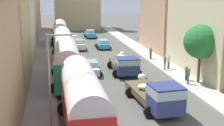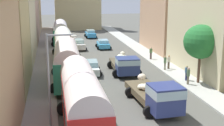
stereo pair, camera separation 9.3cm
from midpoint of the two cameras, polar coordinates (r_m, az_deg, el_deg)
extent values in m
plane|color=#50504A|center=(43.67, -2.78, 1.24)|extent=(154.00, 154.00, 0.00)
cube|color=gray|center=(43.23, -12.33, 0.92)|extent=(2.50, 70.00, 0.14)
cube|color=#A9ABA3|center=(45.26, 6.34, 1.70)|extent=(2.50, 70.00, 0.14)
cube|color=#C8B893|center=(42.97, -18.24, 6.21)|extent=(5.89, 14.08, 8.61)
cube|color=tan|center=(56.84, -16.64, 9.48)|extent=(5.77, 13.61, 11.72)
cube|color=tan|center=(71.31, -15.33, 10.98)|extent=(4.98, 13.95, 13.56)
cube|color=beige|center=(35.77, 17.43, 6.03)|extent=(4.65, 13.53, 9.93)
cube|color=tan|center=(48.01, 9.33, 7.13)|extent=(4.04, 11.85, 8.18)
cube|color=tan|center=(75.06, -6.58, 11.27)|extent=(10.40, 7.73, 13.09)
cube|color=red|center=(20.34, -5.51, -8.00)|extent=(2.43, 9.95, 2.51)
cylinder|color=silver|center=(19.92, -5.59, -4.63)|extent=(2.38, 9.75, 2.34)
cube|color=#99B7C6|center=(20.15, -5.54, -6.53)|extent=(2.47, 9.16, 0.80)
cylinder|color=black|center=(23.61, -8.95, -8.29)|extent=(1.00, 0.35, 1.00)
cylinder|color=black|center=(23.77, -3.43, -7.99)|extent=(1.00, 0.35, 1.00)
cube|color=#2D9D73|center=(30.83, -8.35, -0.58)|extent=(2.75, 9.83, 2.59)
cylinder|color=silver|center=(30.54, -8.43, 1.78)|extent=(2.69, 9.63, 2.39)
cube|color=#99B7C6|center=(30.70, -8.38, 0.45)|extent=(2.77, 9.05, 0.83)
cylinder|color=black|center=(34.08, -10.33, -1.56)|extent=(1.00, 0.35, 1.00)
cylinder|color=black|center=(34.11, -6.44, -1.42)|extent=(1.00, 0.35, 1.00)
cylinder|color=black|center=(28.27, -10.48, -4.68)|extent=(1.00, 0.35, 1.00)
cylinder|color=black|center=(28.31, -5.77, -4.50)|extent=(1.00, 0.35, 1.00)
cube|color=yellow|center=(41.96, -8.79, 2.88)|extent=(2.53, 9.56, 2.27)
cylinder|color=silver|center=(41.77, -8.84, 4.41)|extent=(2.47, 9.37, 2.37)
cube|color=#99B7C6|center=(41.87, -8.81, 3.55)|extent=(2.56, 8.80, 0.73)
cylinder|color=black|center=(45.03, -10.41, 2.06)|extent=(1.00, 0.35, 1.00)
cylinder|color=black|center=(45.14, -7.50, 2.19)|extent=(1.00, 0.35, 1.00)
cylinder|color=black|center=(39.25, -10.15, 0.41)|extent=(1.00, 0.35, 1.00)
cylinder|color=black|center=(39.37, -6.81, 0.57)|extent=(1.00, 0.35, 1.00)
cube|color=#298C68|center=(53.50, -9.51, 5.14)|extent=(2.54, 8.14, 2.36)
cylinder|color=silver|center=(53.34, -9.56, 6.39)|extent=(2.49, 7.98, 2.29)
cube|color=#99B7C6|center=(53.43, -9.53, 5.69)|extent=(2.57, 7.49, 0.75)
cylinder|color=black|center=(56.15, -10.62, 4.26)|extent=(1.00, 0.35, 1.00)
cylinder|color=black|center=(56.16, -8.35, 4.35)|extent=(1.00, 0.35, 1.00)
cylinder|color=black|center=(51.21, -10.68, 3.39)|extent=(1.00, 0.35, 1.00)
cylinder|color=black|center=(51.22, -8.18, 3.49)|extent=(1.00, 0.35, 1.00)
cube|color=navy|center=(22.89, 9.70, -6.49)|extent=(2.35, 2.29, 1.99)
cube|color=#99B7C6|center=(22.71, 9.76, -5.16)|extent=(2.40, 2.38, 0.64)
cube|color=brown|center=(26.44, 6.29, -5.30)|extent=(2.54, 5.54, 0.55)
ellipsoid|color=beige|center=(26.14, 5.48, -4.33)|extent=(1.11, 1.05, 0.47)
ellipsoid|color=#EBE2C4|center=(25.92, 6.28, -4.39)|extent=(1.02, 0.80, 0.56)
ellipsoid|color=beige|center=(25.29, 7.30, -4.95)|extent=(0.90, 1.08, 0.49)
ellipsoid|color=#EBE2C6|center=(25.33, 7.80, -4.10)|extent=(1.13, 1.14, 0.50)
ellipsoid|color=beige|center=(25.13, 6.65, -4.30)|extent=(1.15, 1.16, 0.46)
ellipsoid|color=beige|center=(27.31, 5.41, -2.55)|extent=(1.05, 1.01, 0.57)
cylinder|color=black|center=(23.90, 11.84, -8.27)|extent=(0.90, 0.31, 0.90)
cylinder|color=black|center=(23.05, 6.79, -8.90)|extent=(0.90, 0.31, 0.90)
cylinder|color=black|center=(27.80, 7.71, -4.99)|extent=(0.90, 0.32, 0.90)
cylinder|color=black|center=(27.07, 3.30, -5.40)|extent=(0.90, 0.32, 0.90)
cube|color=navy|center=(32.72, 2.77, -0.51)|extent=(2.38, 2.13, 1.73)
cube|color=#99B7C6|center=(32.60, 2.78, 0.32)|extent=(2.43, 2.21, 0.56)
cube|color=#4D4534|center=(36.04, 1.71, -0.17)|extent=(2.50, 4.75, 0.55)
ellipsoid|color=beige|center=(35.57, 1.52, 0.54)|extent=(0.80, 0.99, 0.52)
ellipsoid|color=beige|center=(36.04, 1.50, 0.67)|extent=(1.08, 1.17, 0.47)
ellipsoid|color=beige|center=(35.98, 2.35, 0.74)|extent=(0.93, 1.09, 0.59)
ellipsoid|color=beige|center=(34.87, 2.24, 0.95)|extent=(1.16, 1.01, 0.55)
ellipsoid|color=silver|center=(35.93, 1.51, 1.24)|extent=(1.13, 1.13, 0.51)
ellipsoid|color=beige|center=(37.44, 1.85, 1.75)|extent=(0.84, 0.94, 0.52)
cylinder|color=black|center=(33.32, 4.63, -1.82)|extent=(0.90, 0.32, 0.90)
cylinder|color=black|center=(32.88, 0.73, -1.98)|extent=(0.90, 0.32, 0.90)
cylinder|color=black|center=(37.11, 3.22, -0.22)|extent=(0.90, 0.31, 0.90)
cylinder|color=black|center=(36.71, -0.28, -0.35)|extent=(0.90, 0.31, 0.90)
cube|color=#3791C4|center=(49.32, -1.74, 3.37)|extent=(1.83, 3.84, 0.67)
cube|color=#8DBCCE|center=(49.23, -1.75, 4.02)|extent=(1.57, 2.02, 0.48)
cylinder|color=black|center=(48.35, -0.55, 2.80)|extent=(0.60, 0.21, 0.60)
cylinder|color=black|center=(48.12, -2.56, 2.74)|extent=(0.60, 0.21, 0.60)
cylinder|color=black|center=(50.64, -0.96, 3.28)|extent=(0.60, 0.21, 0.60)
cylinder|color=black|center=(50.42, -2.89, 3.22)|extent=(0.60, 0.21, 0.60)
cube|color=#338ED0|center=(60.65, -4.09, 5.26)|extent=(1.71, 4.10, 0.77)
cube|color=#94B8BA|center=(60.57, -4.10, 5.86)|extent=(1.47, 2.14, 0.50)
cylinder|color=black|center=(59.60, -3.13, 4.79)|extent=(0.60, 0.21, 0.60)
cylinder|color=black|center=(59.36, -4.68, 4.73)|extent=(0.60, 0.21, 0.60)
cylinder|color=black|center=(62.06, -3.51, 5.12)|extent=(0.60, 0.21, 0.60)
cylinder|color=black|center=(61.83, -5.00, 5.07)|extent=(0.60, 0.21, 0.60)
cube|color=silver|center=(34.42, -4.03, -1.02)|extent=(1.97, 4.36, 0.71)
cube|color=#8EAFBA|center=(34.28, -4.05, -0.03)|extent=(1.64, 2.31, 0.52)
cylinder|color=black|center=(35.74, -5.51, -1.04)|extent=(0.60, 0.21, 0.60)
cylinder|color=black|center=(35.83, -2.80, -0.96)|extent=(0.60, 0.21, 0.60)
cylinder|color=black|center=(33.19, -5.34, -2.16)|extent=(0.60, 0.21, 0.60)
cylinder|color=black|center=(33.29, -2.42, -2.07)|extent=(0.60, 0.21, 0.60)
cube|color=silver|center=(48.64, -6.31, 3.23)|extent=(1.94, 4.09, 0.80)
cube|color=#98BBBE|center=(48.53, -6.33, 4.00)|extent=(1.61, 2.17, 0.54)
cylinder|color=black|center=(49.79, -7.47, 3.00)|extent=(0.60, 0.21, 0.60)
cylinder|color=black|center=(50.03, -5.58, 3.10)|extent=(0.60, 0.21, 0.60)
cylinder|color=black|center=(47.38, -7.06, 2.48)|extent=(0.60, 0.21, 0.60)
cylinder|color=black|center=(47.64, -5.08, 2.59)|extent=(0.60, 0.21, 0.60)
cylinder|color=gray|center=(36.24, 9.57, -1.34)|extent=(0.17, 0.17, 0.14)
cylinder|color=gray|center=(36.12, 9.60, -0.60)|extent=(0.28, 0.28, 0.82)
cylinder|color=#51744C|center=(35.95, 9.65, 0.51)|extent=(0.44, 0.44, 0.62)
sphere|color=tan|center=(35.86, 9.67, 1.18)|extent=(0.24, 0.24, 0.24)
cylinder|color=brown|center=(36.84, 10.22, -1.13)|extent=(0.21, 0.21, 0.14)
cylinder|color=brown|center=(36.73, 10.25, -0.39)|extent=(0.26, 0.26, 0.84)
cylinder|color=beige|center=(36.57, 10.30, 0.67)|extent=(0.41, 0.41, 0.56)
sphere|color=tan|center=(36.49, 10.32, 1.28)|extent=(0.23, 0.23, 0.23)
cylinder|color=#191F46|center=(32.54, 13.37, -3.21)|extent=(0.20, 0.20, 0.14)
cylinder|color=#191F46|center=(32.41, 13.42, -2.43)|extent=(0.29, 0.29, 0.79)
cylinder|color=#3C5F87|center=(32.24, 13.48, -1.29)|extent=(0.44, 0.44, 0.54)
sphere|color=tan|center=(32.15, 13.52, -0.65)|extent=(0.21, 0.21, 0.21)
cylinder|color=#4B3A36|center=(41.56, 7.02, 0.63)|extent=(0.22, 0.22, 0.14)
cylinder|color=#4B3A36|center=(41.45, 7.04, 1.31)|extent=(0.33, 0.33, 0.87)
cylinder|color=#517644|center=(41.31, 7.07, 2.25)|extent=(0.50, 0.50, 0.52)
sphere|color=tan|center=(41.24, 7.08, 2.76)|extent=(0.22, 0.22, 0.22)
cylinder|color=#706652|center=(31.24, 13.65, -3.92)|extent=(0.18, 0.18, 0.14)
cylinder|color=#706652|center=(31.11, 13.69, -3.07)|extent=(0.21, 0.21, 0.82)
cylinder|color=#587251|center=(30.91, 13.77, -1.78)|extent=(0.33, 0.33, 0.64)
sphere|color=tan|center=(30.81, 13.81, -1.00)|extent=(0.23, 0.23, 0.23)
cylinder|color=gray|center=(20.13, -11.56, -3.93)|extent=(0.16, 0.16, 6.51)
cylinder|color=gray|center=(19.45, -9.55, 5.09)|extent=(1.65, 0.11, 0.11)
ellipsoid|color=silver|center=(19.51, -7.12, 4.90)|extent=(0.44, 0.28, 0.20)
cylinder|color=brown|center=(31.74, 15.57, -1.09)|extent=(0.27, 0.27, 2.99)
sphere|color=#246C31|center=(31.19, 15.89, 3.80)|extent=(3.33, 3.33, 3.33)
camera|label=1|loc=(0.05, -90.08, -0.02)|focal=49.79mm
camera|label=2|loc=(0.05, 89.92, 0.02)|focal=49.79mm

